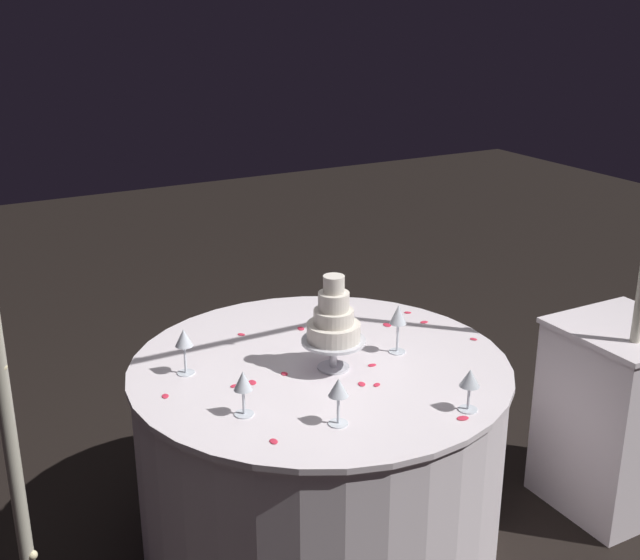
# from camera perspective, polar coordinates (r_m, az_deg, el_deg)

# --- Properties ---
(ground_plane) EXTENTS (12.00, 12.00, 0.00)m
(ground_plane) POSITION_cam_1_polar(r_m,az_deg,el_deg) (3.22, -0.00, -17.94)
(ground_plane) COLOR black
(decorative_arch) EXTENTS (2.19, 0.06, 2.03)m
(decorative_arch) POSITION_cam_1_polar(r_m,az_deg,el_deg) (2.27, 5.29, 4.05)
(decorative_arch) COLOR #B7B29E
(decorative_arch) RESTS_ON ground
(main_table) EXTENTS (1.33, 1.33, 0.74)m
(main_table) POSITION_cam_1_polar(r_m,az_deg,el_deg) (3.01, -0.00, -12.31)
(main_table) COLOR white
(main_table) RESTS_ON ground
(side_table) EXTENTS (0.48, 0.48, 0.77)m
(side_table) POSITION_cam_1_polar(r_m,az_deg,el_deg) (3.44, 20.18, -8.99)
(side_table) COLOR white
(side_table) RESTS_ON ground
(tiered_cake) EXTENTS (0.22, 0.22, 0.34)m
(tiered_cake) POSITION_cam_1_polar(r_m,az_deg,el_deg) (2.72, 0.96, -3.04)
(tiered_cake) COLOR silver
(tiered_cake) RESTS_ON main_table
(wine_glass_0) EXTENTS (0.06, 0.06, 0.18)m
(wine_glass_0) POSITION_cam_1_polar(r_m,az_deg,el_deg) (2.87, 5.53, -2.61)
(wine_glass_0) COLOR silver
(wine_glass_0) RESTS_ON main_table
(wine_glass_1) EXTENTS (0.06, 0.06, 0.14)m
(wine_glass_1) POSITION_cam_1_polar(r_m,az_deg,el_deg) (2.53, 10.51, -6.95)
(wine_glass_1) COLOR silver
(wine_glass_1) RESTS_ON main_table
(wine_glass_2) EXTENTS (0.06, 0.06, 0.15)m
(wine_glass_2) POSITION_cam_1_polar(r_m,az_deg,el_deg) (2.40, 1.31, -7.77)
(wine_glass_2) COLOR silver
(wine_glass_2) RESTS_ON main_table
(wine_glass_3) EXTENTS (0.06, 0.06, 0.16)m
(wine_glass_3) POSITION_cam_1_polar(r_m,az_deg,el_deg) (2.74, -9.56, -4.22)
(wine_glass_3) COLOR silver
(wine_glass_3) RESTS_ON main_table
(wine_glass_4) EXTENTS (0.06, 0.06, 0.15)m
(wine_glass_4) POSITION_cam_1_polar(r_m,az_deg,el_deg) (2.47, -5.45, -7.25)
(wine_glass_4) COLOR silver
(wine_glass_4) RESTS_ON main_table
(rose_petal_0) EXTENTS (0.03, 0.04, 0.00)m
(rose_petal_0) POSITION_cam_1_polar(r_m,az_deg,el_deg) (2.69, 2.95, -7.33)
(rose_petal_0) COLOR #E02D47
(rose_petal_0) RESTS_ON main_table
(rose_petal_1) EXTENTS (0.03, 0.04, 0.00)m
(rose_petal_1) POSITION_cam_1_polar(r_m,az_deg,el_deg) (3.11, -1.36, -3.43)
(rose_petal_1) COLOR #E02D47
(rose_petal_1) RESTS_ON main_table
(rose_petal_2) EXTENTS (0.04, 0.03, 0.00)m
(rose_petal_2) POSITION_cam_1_polar(r_m,az_deg,el_deg) (2.52, 10.03, -9.56)
(rose_petal_2) COLOR #E02D47
(rose_petal_2) RESTS_ON main_table
(rose_petal_3) EXTENTS (0.04, 0.03, 0.00)m
(rose_petal_3) POSITION_cam_1_polar(r_m,az_deg,el_deg) (2.68, 4.02, -7.37)
(rose_petal_3) COLOR #E02D47
(rose_petal_3) RESTS_ON main_table
(rose_petal_4) EXTENTS (0.02, 0.03, 0.00)m
(rose_petal_4) POSITION_cam_1_polar(r_m,az_deg,el_deg) (2.75, -2.52, -6.61)
(rose_petal_4) COLOR #E02D47
(rose_petal_4) RESTS_ON main_table
(rose_petal_5) EXTENTS (0.03, 0.03, 0.00)m
(rose_petal_5) POSITION_cam_1_polar(r_m,az_deg,el_deg) (3.07, 10.77, -4.11)
(rose_petal_5) COLOR #E02D47
(rose_petal_5) RESTS_ON main_table
(rose_petal_6) EXTENTS (0.03, 0.04, 0.00)m
(rose_petal_6) POSITION_cam_1_polar(r_m,az_deg,el_deg) (2.65, -10.85, -8.03)
(rose_petal_6) COLOR #E02D47
(rose_petal_6) RESTS_ON main_table
(rose_petal_7) EXTENTS (0.03, 0.04, 0.00)m
(rose_petal_7) POSITION_cam_1_polar(r_m,az_deg,el_deg) (3.15, 4.75, -3.17)
(rose_petal_7) COLOR #E02D47
(rose_petal_7) RESTS_ON main_table
(rose_petal_8) EXTENTS (0.03, 0.02, 0.00)m
(rose_petal_8) POSITION_cam_1_polar(r_m,az_deg,el_deg) (2.82, 3.69, -6.01)
(rose_petal_8) COLOR #E02D47
(rose_petal_8) RESTS_ON main_table
(rose_petal_9) EXTENTS (0.02, 0.03, 0.00)m
(rose_petal_9) POSITION_cam_1_polar(r_m,az_deg,el_deg) (2.37, -3.28, -11.28)
(rose_petal_9) COLOR #E02D47
(rose_petal_9) RESTS_ON main_table
(rose_petal_10) EXTENTS (0.03, 0.04, 0.00)m
(rose_petal_10) POSITION_cam_1_polar(r_m,az_deg,el_deg) (3.07, -5.57, -3.84)
(rose_petal_10) COLOR #E02D47
(rose_petal_10) RESTS_ON main_table
(rose_petal_11) EXTENTS (0.03, 0.02, 0.00)m
(rose_petal_11) POSITION_cam_1_polar(r_m,az_deg,el_deg) (2.69, -6.07, -7.43)
(rose_petal_11) COLOR #E02D47
(rose_petal_11) RESTS_ON main_table
(rose_petal_12) EXTENTS (0.03, 0.02, 0.00)m
(rose_petal_12) POSITION_cam_1_polar(r_m,az_deg,el_deg) (3.19, 7.35, -2.96)
(rose_petal_12) COLOR #E02D47
(rose_petal_12) RESTS_ON main_table
(rose_petal_13) EXTENTS (0.03, 0.03, 0.00)m
(rose_petal_13) POSITION_cam_1_polar(r_m,az_deg,el_deg) (3.28, 6.20, -2.29)
(rose_petal_13) COLOR #E02D47
(rose_petal_13) RESTS_ON main_table
(rose_petal_14) EXTENTS (0.03, 0.04, 0.00)m
(rose_petal_14) POSITION_cam_1_polar(r_m,az_deg,el_deg) (2.70, -4.80, -7.21)
(rose_petal_14) COLOR #E02D47
(rose_petal_14) RESTS_ON main_table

